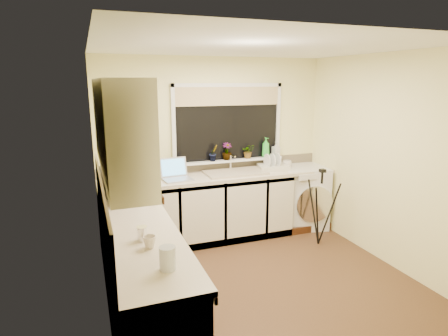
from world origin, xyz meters
TOP-DOWN VIEW (x-y plane):
  - floor at (0.00, 0.00)m, footprint 3.20×3.20m
  - ceiling at (0.00, 0.00)m, footprint 3.20×3.20m
  - wall_back at (0.00, 1.50)m, footprint 3.20×0.00m
  - wall_front at (0.00, -1.50)m, footprint 3.20×0.00m
  - wall_left at (-1.60, 0.00)m, footprint 0.00×3.00m
  - wall_right at (1.60, 0.00)m, footprint 0.00×3.00m
  - base_cabinet_back at (-0.33, 1.20)m, footprint 2.55×0.60m
  - base_cabinet_left at (-1.30, -0.30)m, footprint 0.54×2.40m
  - worktop_back at (0.00, 1.20)m, footprint 3.20×0.60m
  - worktop_left at (-1.30, -0.30)m, footprint 0.60×2.40m
  - upper_cabinet at (-1.44, -0.45)m, footprint 0.28×1.90m
  - splashback_left at (-1.59, -0.30)m, footprint 0.02×2.40m
  - splashback_back at (0.00, 1.49)m, footprint 3.20×0.02m
  - window_glass at (0.20, 1.49)m, footprint 1.50×0.02m
  - window_blind at (0.20, 1.46)m, footprint 1.50×0.02m
  - windowsill at (0.20, 1.43)m, footprint 1.60×0.14m
  - sink at (0.20, 1.20)m, footprint 0.82×0.46m
  - faucet at (0.20, 1.38)m, footprint 0.03×0.03m
  - washing_machine at (1.28, 1.21)m, footprint 0.75×0.73m
  - laptop at (-0.63, 1.19)m, footprint 0.39×0.37m
  - kettle at (-1.18, 0.40)m, footprint 0.14×0.14m
  - dish_rack at (0.80, 1.24)m, footprint 0.48×0.40m
  - tripod at (1.14, 0.55)m, footprint 0.63×0.63m
  - glass_jug at (-1.23, -1.13)m, footprint 0.11×0.11m
  - steel_jar at (-1.32, -0.59)m, footprint 0.08×0.08m
  - microwave at (-1.30, 0.60)m, footprint 0.57×0.68m
  - plant_b at (-0.04, 1.40)m, footprint 0.15×0.14m
  - plant_c at (0.16, 1.42)m, footprint 0.14×0.14m
  - plant_d at (0.49, 1.42)m, footprint 0.21×0.19m
  - soap_bottle_green at (0.76, 1.41)m, footprint 0.13×0.13m
  - soap_bottle_clear at (0.93, 1.43)m, footprint 0.11×0.11m
  - cup_back at (1.03, 1.26)m, footprint 0.15×0.15m
  - cup_left at (-1.29, -0.75)m, footprint 0.13×0.13m

SIDE VIEW (x-z plane):
  - floor at x=0.00m, z-range 0.00..0.00m
  - base_cabinet_back at x=-0.33m, z-range 0.00..0.86m
  - base_cabinet_left at x=-1.30m, z-range 0.00..0.86m
  - washing_machine at x=1.28m, z-range 0.00..0.91m
  - tripod at x=1.14m, z-range 0.00..1.03m
  - worktop_back at x=0.00m, z-range 0.86..0.90m
  - worktop_left at x=-1.30m, z-range 0.86..0.90m
  - sink at x=0.20m, z-range 0.90..0.93m
  - dish_rack at x=0.80m, z-range 0.90..0.96m
  - cup_left at x=-1.29m, z-range 0.90..0.99m
  - cup_back at x=1.03m, z-range 0.90..1.01m
  - steel_jar at x=-1.32m, z-range 0.90..1.02m
  - laptop at x=-0.63m, z-range 0.84..1.10m
  - splashback_back at x=0.00m, z-range 0.90..1.04m
  - glass_jug at x=-1.23m, z-range 0.90..1.06m
  - kettle at x=-1.18m, z-range 0.90..1.09m
  - faucet at x=0.20m, z-range 0.90..1.14m
  - windowsill at x=0.20m, z-range 1.02..1.05m
  - microwave at x=-1.30m, z-range 0.90..1.22m
  - splashback_left at x=-1.59m, z-range 0.90..1.35m
  - plant_d at x=0.49m, z-range 1.05..1.25m
  - soap_bottle_clear at x=0.93m, z-range 1.05..1.26m
  - plant_b at x=-0.04m, z-range 1.05..1.28m
  - plant_c at x=0.16m, z-range 1.05..1.29m
  - soap_bottle_green at x=0.76m, z-range 1.05..1.33m
  - wall_back at x=0.00m, z-range -0.38..2.83m
  - wall_front at x=0.00m, z-range -0.38..2.83m
  - wall_left at x=-1.60m, z-range -0.27..2.73m
  - wall_right at x=1.60m, z-range -0.27..2.73m
  - window_glass at x=0.20m, z-range 1.05..2.05m
  - upper_cabinet at x=-1.44m, z-range 1.45..2.15m
  - window_blind at x=0.20m, z-range 1.80..2.05m
  - ceiling at x=0.00m, z-range 2.45..2.45m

